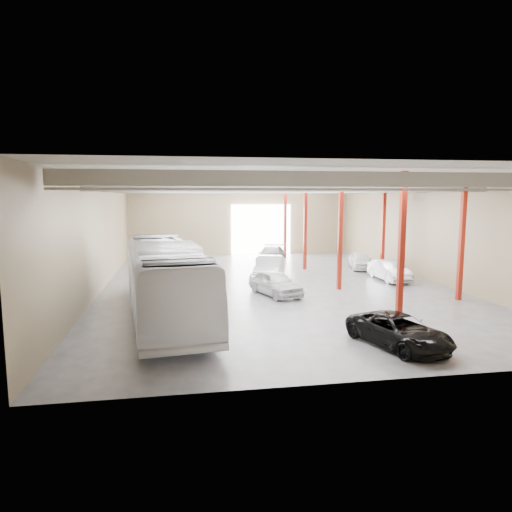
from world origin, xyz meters
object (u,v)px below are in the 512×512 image
object	(u,v)px
car_row_b	(270,268)
car_right_near	(389,270)
black_sedan	(399,331)
car_row_a	(275,283)
car_right_far	(360,260)
coach_bus	(165,280)
car_row_c	(271,255)

from	to	relation	value
car_row_b	car_right_near	size ratio (longest dim) A/B	1.15
black_sedan	car_row_a	bearing A→B (deg)	89.12
car_row_a	car_right_near	xyz separation A→B (m)	(8.85, 3.25, -0.02)
car_row_b	car_right_far	distance (m)	8.78
car_row_b	coach_bus	bearing A→B (deg)	-108.29
car_row_b	car_right_near	distance (m)	8.39
car_row_b	car_row_c	size ratio (longest dim) A/B	0.93
car_row_b	car_row_a	bearing A→B (deg)	-78.83
car_row_a	car_right_far	size ratio (longest dim) A/B	1.07
car_row_a	coach_bus	bearing A→B (deg)	-165.89
coach_bus	black_sedan	world-z (taller)	coach_bus
car_row_b	car_right_near	bearing A→B (deg)	5.31
car_right_near	car_right_far	size ratio (longest dim) A/B	1.07
car_row_c	car_row_a	bearing A→B (deg)	-82.08
black_sedan	car_right_far	size ratio (longest dim) A/B	1.14
black_sedan	car_row_a	distance (m)	10.39
black_sedan	car_row_a	size ratio (longest dim) A/B	1.06
black_sedan	car_right_far	distance (m)	19.40
coach_bus	car_right_far	world-z (taller)	coach_bus
coach_bus	black_sedan	bearing A→B (deg)	-39.95
car_right_near	car_right_far	bearing A→B (deg)	89.89
coach_bus	car_row_a	size ratio (longest dim) A/B	3.11
coach_bus	car_right_near	bearing A→B (deg)	18.67
car_row_a	car_row_b	world-z (taller)	car_row_b
black_sedan	car_right_far	xyz separation A→B (m)	(6.02, 18.45, 0.05)
car_row_a	car_row_c	world-z (taller)	car_row_c
coach_bus	car_row_c	distance (m)	18.25
car_right_near	black_sedan	bearing A→B (deg)	-114.55
car_row_a	car_row_c	xyz separation A→B (m)	(2.21, 12.00, 0.04)
car_row_c	car_right_near	bearing A→B (deg)	-34.46
car_row_a	car_right_far	xyz separation A→B (m)	(8.85, 8.45, -0.05)
coach_bus	car_row_b	distance (m)	11.69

